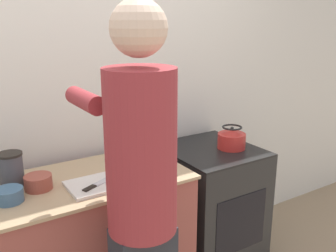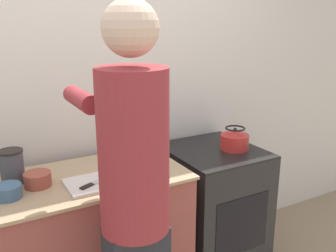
{
  "view_description": "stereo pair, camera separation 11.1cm",
  "coord_description": "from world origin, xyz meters",
  "px_view_note": "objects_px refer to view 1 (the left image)",
  "views": [
    {
      "loc": [
        -0.82,
        -1.55,
        1.75
      ],
      "look_at": [
        0.3,
        0.21,
        1.16
      ],
      "focal_mm": 40.0,
      "sensor_mm": 36.0,
      "label": 1
    },
    {
      "loc": [
        -0.73,
        -1.61,
        1.75
      ],
      "look_at": [
        0.3,
        0.21,
        1.16
      ],
      "focal_mm": 40.0,
      "sensor_mm": 36.0,
      "label": 2
    }
  ],
  "objects_px": {
    "oven": "(209,208)",
    "knife": "(97,184)",
    "kettle": "(232,139)",
    "bowl_prep": "(38,182)",
    "cutting_board": "(98,184)",
    "canister_jar": "(11,170)",
    "person": "(141,195)"
  },
  "relations": [
    {
      "from": "oven",
      "to": "knife",
      "type": "relative_size",
      "value": 4.59
    },
    {
      "from": "kettle",
      "to": "bowl_prep",
      "type": "height_order",
      "value": "kettle"
    },
    {
      "from": "cutting_board",
      "to": "canister_jar",
      "type": "relative_size",
      "value": 1.69
    },
    {
      "from": "oven",
      "to": "canister_jar",
      "type": "xyz_separation_m",
      "value": [
        -1.26,
        0.1,
        0.55
      ]
    },
    {
      "from": "cutting_board",
      "to": "canister_jar",
      "type": "height_order",
      "value": "canister_jar"
    },
    {
      "from": "knife",
      "to": "oven",
      "type": "bearing_deg",
      "value": -14.28
    },
    {
      "from": "knife",
      "to": "kettle",
      "type": "distance_m",
      "value": 1.02
    },
    {
      "from": "oven",
      "to": "cutting_board",
      "type": "xyz_separation_m",
      "value": [
        -0.88,
        -0.15,
        0.46
      ]
    },
    {
      "from": "canister_jar",
      "to": "kettle",
      "type": "bearing_deg",
      "value": -6.62
    },
    {
      "from": "person",
      "to": "cutting_board",
      "type": "height_order",
      "value": "person"
    },
    {
      "from": "oven",
      "to": "canister_jar",
      "type": "relative_size",
      "value": 4.95
    },
    {
      "from": "person",
      "to": "cutting_board",
      "type": "xyz_separation_m",
      "value": [
        -0.04,
        0.41,
        -0.1
      ]
    },
    {
      "from": "bowl_prep",
      "to": "cutting_board",
      "type": "bearing_deg",
      "value": -25.74
    },
    {
      "from": "person",
      "to": "cutting_board",
      "type": "distance_m",
      "value": 0.42
    },
    {
      "from": "kettle",
      "to": "bowl_prep",
      "type": "distance_m",
      "value": 1.28
    },
    {
      "from": "oven",
      "to": "bowl_prep",
      "type": "bearing_deg",
      "value": -179.21
    },
    {
      "from": "cutting_board",
      "to": "kettle",
      "type": "bearing_deg",
      "value": 4.67
    },
    {
      "from": "cutting_board",
      "to": "kettle",
      "type": "distance_m",
      "value": 1.01
    },
    {
      "from": "person",
      "to": "kettle",
      "type": "relative_size",
      "value": 9.65
    },
    {
      "from": "canister_jar",
      "to": "knife",
      "type": "bearing_deg",
      "value": -35.82
    },
    {
      "from": "bowl_prep",
      "to": "canister_jar",
      "type": "height_order",
      "value": "canister_jar"
    },
    {
      "from": "cutting_board",
      "to": "kettle",
      "type": "height_order",
      "value": "kettle"
    },
    {
      "from": "knife",
      "to": "kettle",
      "type": "bearing_deg",
      "value": -19.1
    },
    {
      "from": "oven",
      "to": "canister_jar",
      "type": "height_order",
      "value": "canister_jar"
    },
    {
      "from": "oven",
      "to": "person",
      "type": "height_order",
      "value": "person"
    },
    {
      "from": "oven",
      "to": "canister_jar",
      "type": "distance_m",
      "value": 1.38
    },
    {
      "from": "oven",
      "to": "kettle",
      "type": "bearing_deg",
      "value": -28.54
    },
    {
      "from": "oven",
      "to": "cutting_board",
      "type": "relative_size",
      "value": 2.93
    },
    {
      "from": "person",
      "to": "bowl_prep",
      "type": "distance_m",
      "value": 0.63
    },
    {
      "from": "oven",
      "to": "bowl_prep",
      "type": "height_order",
      "value": "bowl_prep"
    },
    {
      "from": "oven",
      "to": "knife",
      "type": "distance_m",
      "value": 1.03
    },
    {
      "from": "kettle",
      "to": "canister_jar",
      "type": "xyz_separation_m",
      "value": [
        -1.38,
        0.16,
        0.03
      ]
    }
  ]
}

